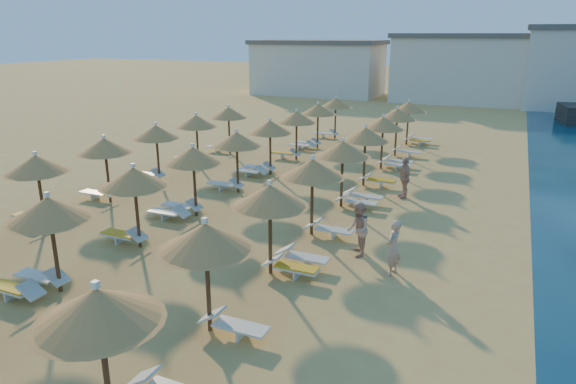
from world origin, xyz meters
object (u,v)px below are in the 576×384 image
at_px(parasol_row_west, 193,157).
at_px(beachgoer_c, 405,177).
at_px(parasol_row_east, 312,170).
at_px(beachgoer_a, 393,248).
at_px(beachgoer_b, 358,229).

distance_m(parasol_row_west, beachgoer_c, 9.64).
relative_size(parasol_row_east, beachgoer_a, 21.21).
height_order(parasol_row_west, beachgoer_c, parasol_row_west).
xyz_separation_m(parasol_row_east, beachgoer_a, (3.54, -2.11, -1.62)).
bearing_deg(parasol_row_east, parasol_row_west, 180.00).
relative_size(parasol_row_east, beachgoer_c, 19.89).
relative_size(parasol_row_west, beachgoer_c, 19.89).
distance_m(parasol_row_west, beachgoer_a, 9.09).
height_order(parasol_row_west, beachgoer_a, parasol_row_west).
distance_m(parasol_row_east, beachgoer_b, 2.88).
bearing_deg(beachgoer_c, beachgoer_a, -20.11).
bearing_deg(parasol_row_east, beachgoer_c, 69.34).
relative_size(parasol_row_west, beachgoer_a, 21.21).
bearing_deg(parasol_row_east, beachgoer_b, -28.55).
bearing_deg(beachgoer_b, parasol_row_east, -136.33).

